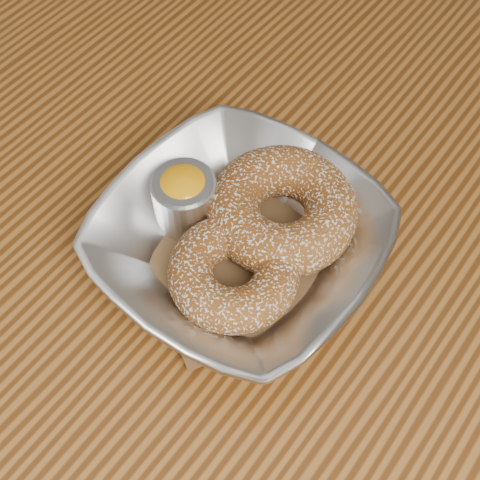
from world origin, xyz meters
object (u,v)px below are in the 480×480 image
Objects in this scene: table at (355,303)px; donut_front at (234,272)px; ramekin at (185,197)px; serving_bowl at (240,243)px; donut_back at (282,209)px.

table is 12.27× the size of donut_front.
ramekin is at bearing 158.81° from donut_front.
donut_front is 1.89× the size of ramekin.
table is 5.76× the size of serving_bowl.
donut_front is at bearing -21.19° from ramekin.
table is at bearing 56.84° from donut_front.
serving_bowl is 0.03m from donut_front.
donut_back is 1.20× the size of donut_front.
ramekin reaches higher than donut_front.
table is at bearing 44.28° from serving_bowl.
ramekin is (-0.06, 0.00, 0.01)m from serving_bowl.
ramekin reaches higher than donut_back.
table is at bearing 28.40° from ramekin.
table is at bearing 26.07° from donut_back.
serving_bowl is at bearing -102.18° from donut_back.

